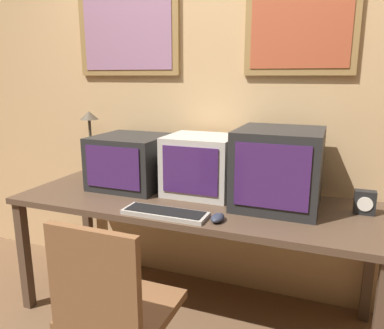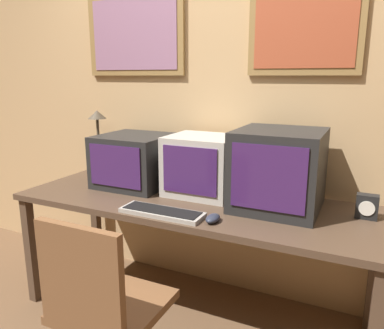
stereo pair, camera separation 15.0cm
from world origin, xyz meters
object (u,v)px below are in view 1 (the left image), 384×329
Objects in this scene: keyboard_main at (165,213)px; desk_lamp at (90,128)px; monitor_center at (200,165)px; mouse_near_keyboard at (218,218)px; monitor_right at (278,168)px; office_chair at (117,329)px; monitor_left at (131,161)px; desk_clock at (365,202)px.

keyboard_main is 0.97× the size of desk_lamp.
mouse_near_keyboard is at bearing -59.32° from monitor_center.
office_chair is at bearing -121.36° from monitor_right.
desk_lamp reaches higher than monitor_left.
monitor_left is 3.54× the size of desk_clock.
mouse_near_keyboard is at bearing -25.24° from desk_lamp.
monitor_center is at bearing 120.68° from mouse_near_keyboard.
office_chair is at bearing -92.82° from monitor_center.
desk_lamp reaches higher than monitor_right.
keyboard_main is 1.04m from desk_clock.
monitor_center is at bearing 178.55° from desk_clock.
monitor_right reaches higher than desk_clock.
monitor_center is 0.91m from desk_lamp.
mouse_near_keyboard is (0.24, -0.40, -0.16)m from monitor_center.
desk_lamp is at bearing 147.05° from keyboard_main.
monitor_center is at bearing 84.56° from keyboard_main.
desk_clock is 0.27× the size of desk_lamp.
monitor_right is 4.25× the size of mouse_near_keyboard.
office_chair is at bearing -64.24° from monitor_left.
monitor_left reaches higher than office_chair.
keyboard_main is 1.06m from desk_lamp.
desk_clock is at bearing -0.17° from monitor_left.
monitor_right is 0.67m from keyboard_main.
desk_clock is 0.14× the size of office_chair.
keyboard_main is 4.09× the size of mouse_near_keyboard.
desk_lamp reaches higher than office_chair.
monitor_left is at bearing 178.03° from monitor_right.
monitor_left is at bearing 115.76° from office_chair.
monitor_left is 0.95m from monitor_right.
keyboard_main is at bearing -95.44° from monitor_center.
office_chair is (-0.00, -0.48, -0.35)m from keyboard_main.
monitor_right reaches higher than office_chair.
desk_lamp reaches higher than mouse_near_keyboard.
monitor_center reaches higher than office_chair.
monitor_right is at bearing 58.64° from office_chair.
keyboard_main is at bearing -157.56° from desk_clock.
desk_clock is at bearing -1.45° from monitor_center.
monitor_left is 0.47m from desk_lamp.
monitor_left is 4.03× the size of mouse_near_keyboard.
monitor_right is 3.74× the size of desk_clock.
desk_clock reaches higher than keyboard_main.
desk_lamp reaches higher than keyboard_main.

